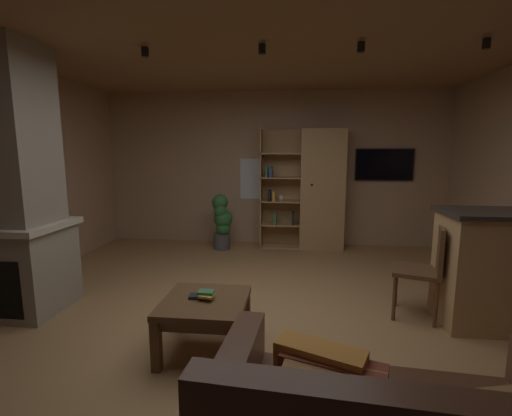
% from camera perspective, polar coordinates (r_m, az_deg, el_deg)
% --- Properties ---
extents(floor, '(5.84, 6.19, 0.02)m').
position_cam_1_polar(floor, '(3.53, -0.74, -18.33)').
color(floor, '#A37A4C').
rests_on(floor, ground).
extents(wall_back, '(5.96, 0.06, 2.63)m').
position_cam_1_polar(wall_back, '(6.26, 2.71, 6.26)').
color(wall_back, tan).
rests_on(wall_back, ground).
extents(ceiling, '(5.84, 6.19, 0.02)m').
position_cam_1_polar(ceiling, '(3.30, -0.84, 27.17)').
color(ceiling, '#8E6B47').
extents(window_pane_back, '(0.74, 0.01, 0.70)m').
position_cam_1_polar(window_pane_back, '(6.25, 0.83, 4.68)').
color(window_pane_back, white).
extents(stone_fireplace, '(0.92, 0.82, 2.63)m').
position_cam_1_polar(stone_fireplace, '(4.23, -34.42, 1.69)').
color(stone_fireplace, gray).
rests_on(stone_fireplace, ground).
extents(bookshelf_cabinet, '(1.38, 0.41, 1.97)m').
position_cam_1_polar(bookshelf_cabinet, '(6.01, 9.60, 2.81)').
color(bookshelf_cabinet, tan).
rests_on(bookshelf_cabinet, ground).
extents(coffee_table, '(0.67, 0.68, 0.44)m').
position_cam_1_polar(coffee_table, '(3.00, -8.19, -15.77)').
color(coffee_table, brown).
rests_on(coffee_table, ground).
extents(table_book_0, '(0.14, 0.11, 0.03)m').
position_cam_1_polar(table_book_0, '(2.99, -9.41, -13.75)').
color(table_book_0, black).
rests_on(table_book_0, coffee_table).
extents(table_book_1, '(0.13, 0.11, 0.02)m').
position_cam_1_polar(table_book_1, '(2.93, -7.90, -13.77)').
color(table_book_1, gold).
rests_on(table_book_1, coffee_table).
extents(table_book_2, '(0.13, 0.09, 0.02)m').
position_cam_1_polar(table_book_2, '(2.95, -8.00, -13.19)').
color(table_book_2, '#387247').
rests_on(table_book_2, coffee_table).
extents(dining_chair, '(0.53, 0.53, 0.92)m').
position_cam_1_polar(dining_chair, '(3.83, 25.56, -8.28)').
color(dining_chair, brown).
rests_on(dining_chair, ground).
extents(potted_floor_plant, '(0.33, 0.32, 0.92)m').
position_cam_1_polar(potted_floor_plant, '(5.93, -5.47, -2.04)').
color(potted_floor_plant, '#4C4C51').
rests_on(potted_floor_plant, ground).
extents(wall_mounted_tv, '(0.94, 0.06, 0.53)m').
position_cam_1_polar(wall_mounted_tv, '(6.35, 19.81, 6.55)').
color(wall_mounted_tv, black).
extents(track_light_spot_0, '(0.07, 0.07, 0.09)m').
position_cam_1_polar(track_light_spot_0, '(4.44, -30.03, 20.18)').
color(track_light_spot_0, black).
extents(track_light_spot_1, '(0.07, 0.07, 0.09)m').
position_cam_1_polar(track_light_spot_1, '(3.89, -17.34, 22.72)').
color(track_light_spot_1, black).
extents(track_light_spot_2, '(0.07, 0.07, 0.09)m').
position_cam_1_polar(track_light_spot_2, '(3.64, 0.98, 24.09)').
color(track_light_spot_2, black).
extents(track_light_spot_3, '(0.07, 0.07, 0.09)m').
position_cam_1_polar(track_light_spot_3, '(3.71, 16.47, 23.46)').
color(track_light_spot_3, black).
extents(track_light_spot_4, '(0.07, 0.07, 0.09)m').
position_cam_1_polar(track_light_spot_4, '(4.04, 32.95, 21.21)').
color(track_light_spot_4, black).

